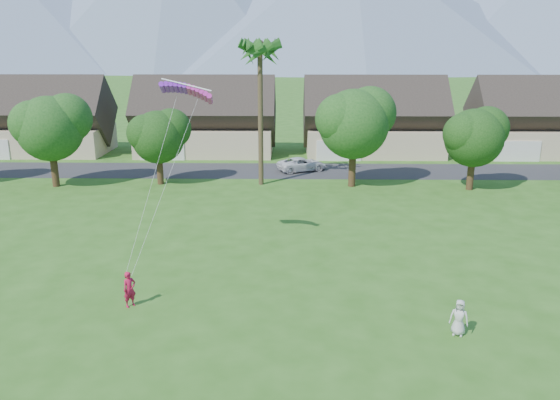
{
  "coord_description": "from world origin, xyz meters",
  "views": [
    {
      "loc": [
        0.49,
        -18.65,
        11.93
      ],
      "look_at": [
        0.0,
        10.0,
        3.8
      ],
      "focal_mm": 35.0,
      "sensor_mm": 36.0,
      "label": 1
    }
  ],
  "objects_px": {
    "kite_flyer": "(130,289)",
    "watcher": "(459,318)",
    "parafoil_kite": "(187,89)",
    "parked_car": "(302,164)"
  },
  "relations": [
    {
      "from": "parafoil_kite",
      "to": "kite_flyer",
      "type": "bearing_deg",
      "value": -105.42
    },
    {
      "from": "kite_flyer",
      "to": "watcher",
      "type": "bearing_deg",
      "value": -53.51
    },
    {
      "from": "watcher",
      "to": "parafoil_kite",
      "type": "bearing_deg",
      "value": 166.38
    },
    {
      "from": "watcher",
      "to": "parked_car",
      "type": "height_order",
      "value": "watcher"
    },
    {
      "from": "watcher",
      "to": "parked_car",
      "type": "relative_size",
      "value": 0.33
    },
    {
      "from": "watcher",
      "to": "parafoil_kite",
      "type": "distance_m",
      "value": 17.88
    },
    {
      "from": "watcher",
      "to": "parafoil_kite",
      "type": "xyz_separation_m",
      "value": [
        -12.78,
        8.83,
        8.86
      ]
    },
    {
      "from": "parked_car",
      "to": "kite_flyer",
      "type": "bearing_deg",
      "value": 140.07
    },
    {
      "from": "parked_car",
      "to": "parafoil_kite",
      "type": "height_order",
      "value": "parafoil_kite"
    },
    {
      "from": "watcher",
      "to": "parafoil_kite",
      "type": "relative_size",
      "value": 0.56
    }
  ]
}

